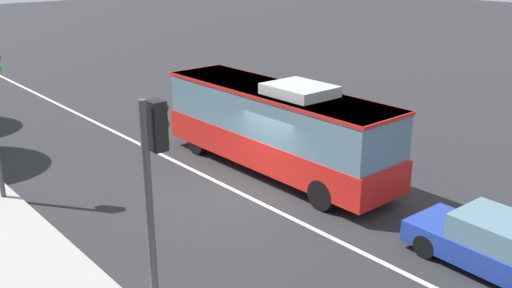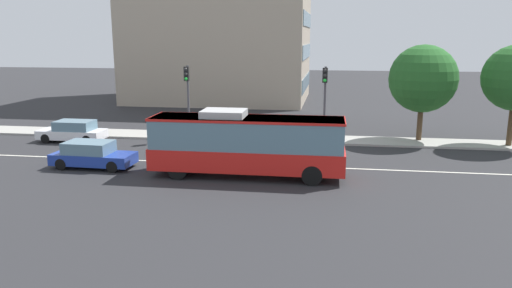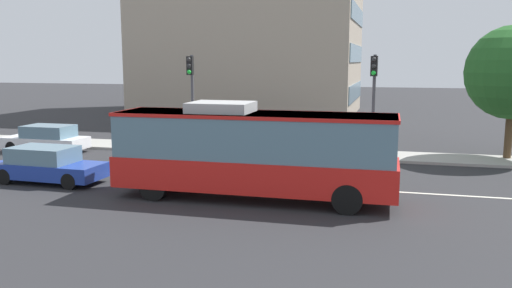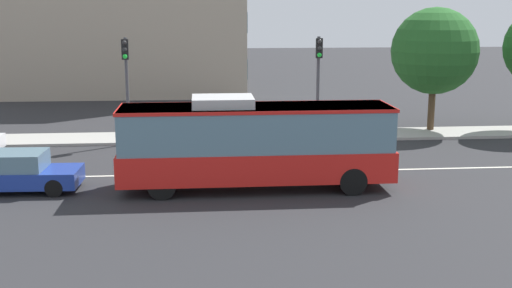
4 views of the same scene
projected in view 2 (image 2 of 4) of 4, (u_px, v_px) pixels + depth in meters
ground_plane at (238, 164)px, 27.74m from camera, size 160.00×160.00×0.00m
sidewalk_kerb at (256, 138)px, 34.66m from camera, size 80.00×2.75×0.14m
lane_centre_line at (238, 164)px, 27.74m from camera, size 76.00×0.16×0.01m
transit_bus at (247, 142)px, 25.02m from camera, size 10.01×2.55×3.46m
sedan_white at (73, 131)px, 33.61m from camera, size 4.51×1.84×1.46m
sedan_blue at (92, 155)px, 26.94m from camera, size 4.56×1.95×1.46m
traffic_light_near_corner at (187, 90)px, 33.36m from camera, size 0.33×0.62×5.20m
traffic_light_mid_block at (325, 92)px, 32.13m from camera, size 0.34×0.62×5.20m
street_tree_kerbside_left at (423, 79)px, 32.78m from camera, size 4.56×4.56×6.63m
office_block_background at (221, 8)px, 54.05m from camera, size 19.43×14.70×20.40m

